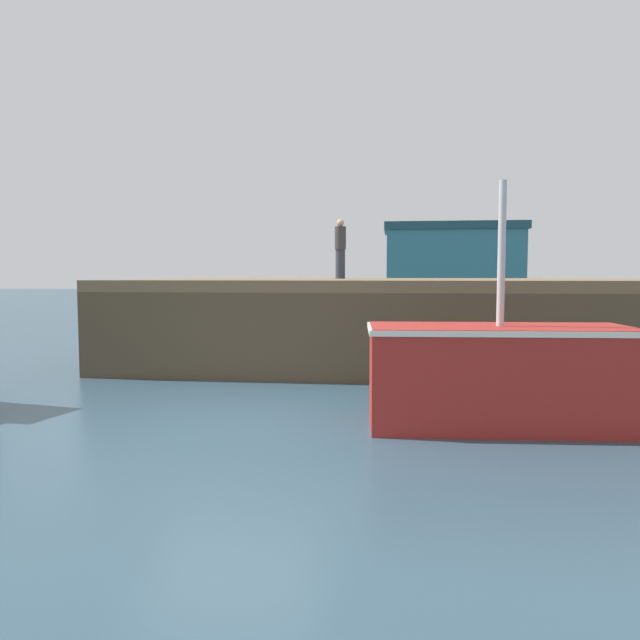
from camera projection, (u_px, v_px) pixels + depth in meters
ground at (232, 429)px, 8.92m from camera, size 120.00×160.00×0.10m
pier at (418, 292)px, 15.72m from camera, size 14.68×8.99×2.09m
fishing_boat_near_right at (499, 374)px, 8.79m from camera, size 3.87×1.72×3.55m
dockworker at (340, 249)px, 18.18m from camera, size 0.34×0.34×1.77m
warehouse at (452, 266)px, 40.63m from camera, size 9.00×5.70×5.57m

